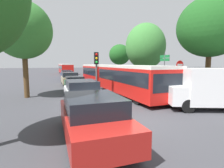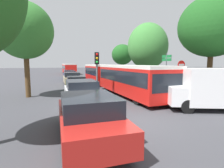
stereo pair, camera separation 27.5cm
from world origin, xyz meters
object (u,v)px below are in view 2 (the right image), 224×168
queued_car_white (82,92)px  tree_left_mid (25,32)px  tree_right_near (212,28)px  queued_car_green (76,83)px  white_van (217,88)px  tree_right_far (122,55)px  queued_car_red (89,117)px  tree_right_mid (148,46)px  queued_car_blue (69,74)px  queued_car_tan (72,78)px  queued_car_navy (70,75)px  city_bus_rear (69,68)px  direction_sign_post (166,64)px  no_entry_sign (181,72)px  traffic_light (97,64)px  articulated_bus (115,75)px

queued_car_white → tree_left_mid: bearing=44.2°
tree_right_near → queued_car_green: bearing=148.2°
white_van → queued_car_white: bearing=-5.3°
white_van → tree_right_far: tree_right_far is taller
tree_left_mid → tree_right_far: 21.23m
queued_car_red → tree_right_mid: tree_right_mid is taller
queued_car_blue → queued_car_tan: bearing=177.8°
queued_car_white → queued_car_navy: size_ratio=1.07×
queued_car_navy → city_bus_rear: bearing=-3.4°
city_bus_rear → queued_car_navy: 17.57m
queued_car_green → queued_car_navy: size_ratio=0.95×
direction_sign_post → tree_right_near: (0.20, -5.48, 2.57)m
queued_car_tan → queued_car_blue: bearing=-2.2°
city_bus_rear → tree_right_mid: bearing=-162.3°
no_entry_sign → tree_right_mid: size_ratio=0.37×
city_bus_rear → tree_right_near: tree_right_near is taller
queued_car_white → tree_right_far: bearing=-27.5°
queued_car_tan → tree_left_mid: bearing=151.8°
queued_car_white → no_entry_sign: 8.78m
traffic_light → tree_right_near: bearing=78.0°
white_van → direction_sign_post: size_ratio=1.49×
no_entry_sign → traffic_light: bearing=-91.8°
direction_sign_post → queued_car_blue: bearing=-67.9°
queued_car_blue → tree_right_mid: bearing=-142.8°
queued_car_white → tree_right_far: (9.37, 20.19, 3.30)m
articulated_bus → tree_left_mid: tree_left_mid is taller
queued_car_navy → queued_car_blue: (0.02, 5.16, -0.01)m
white_van → tree_right_mid: size_ratio=0.69×
articulated_bus → queued_car_blue: articulated_bus is taller
white_van → no_entry_sign: bearing=-86.7°
traffic_light → tree_right_near: size_ratio=0.46×
white_van → no_entry_sign: (1.36, 5.01, 0.64)m
city_bus_rear → tree_right_far: size_ratio=1.90×
white_van → tree_left_mid: bearing=-12.9°
articulated_bus → white_van: size_ratio=3.08×
queued_car_red → tree_right_far: 27.31m
queued_car_blue → tree_right_near: 24.34m
queued_car_navy → tree_right_far: bearing=-72.1°
queued_car_green → no_entry_sign: no_entry_sign is taller
direction_sign_post → traffic_light: bearing=14.3°
no_entry_sign → queued_car_white: bearing=-77.8°
city_bus_rear → tree_left_mid: size_ratio=1.63×
queued_car_white → white_van: (7.15, -3.16, 0.46)m
white_van → city_bus_rear: bearing=-60.6°
queued_car_red → queued_car_blue: queued_car_red is taller
queued_car_blue → tree_right_mid: tree_right_mid is taller
traffic_light → city_bus_rear: bearing=-174.7°
queued_car_red → queued_car_green: bearing=-3.9°
queued_car_tan → queued_car_navy: (-0.09, 5.82, -0.04)m
articulated_bus → city_bus_rear: (-3.83, 28.53, 0.01)m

